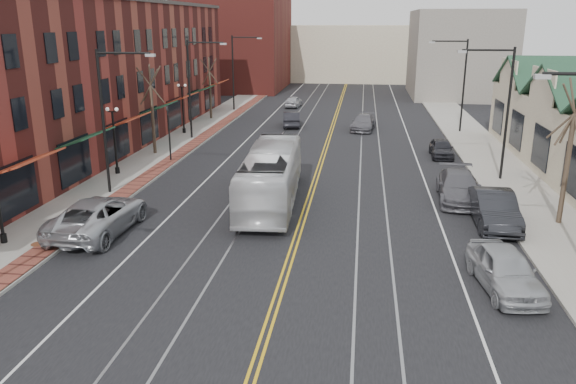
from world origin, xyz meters
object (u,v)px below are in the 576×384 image
(parked_car_b, at_px, (494,209))
(parked_car_c, at_px, (459,187))
(parked_car_a, at_px, (505,270))
(parked_car_d, at_px, (441,148))
(transit_bus, at_px, (271,176))
(parked_suv, at_px, (98,215))

(parked_car_b, distance_m, parked_car_c, 4.06)
(parked_car_a, height_order, parked_car_d, parked_car_a)
(parked_car_a, xyz_separation_m, parked_car_c, (-0.01, 10.91, 0.01))
(parked_car_b, bearing_deg, transit_bus, 170.77)
(parked_car_d, bearing_deg, parked_car_c, -91.50)
(parked_suv, height_order, parked_car_a, parked_suv)
(parked_car_d, bearing_deg, parked_car_a, -90.39)
(transit_bus, height_order, parked_car_b, transit_bus)
(parked_car_a, bearing_deg, parked_car_d, 81.17)
(parked_car_d, bearing_deg, parked_suv, -134.15)
(parked_suv, distance_m, parked_car_d, 25.44)
(parked_suv, xyz_separation_m, parked_car_c, (17.53, 7.37, -0.07))
(parked_car_c, bearing_deg, parked_suv, -153.56)
(parked_suv, relative_size, parked_car_b, 1.20)
(transit_bus, distance_m, parked_car_c, 10.42)
(parked_car_c, distance_m, parked_car_d, 10.69)
(parked_car_a, relative_size, parked_car_c, 0.84)
(transit_bus, distance_m, parked_car_a, 13.68)
(parked_car_b, bearing_deg, parked_car_d, 93.68)
(transit_bus, xyz_separation_m, parked_car_c, (10.23, 1.87, -0.74))
(parked_car_a, bearing_deg, transit_bus, 130.76)
(parked_car_a, distance_m, parked_car_d, 21.59)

